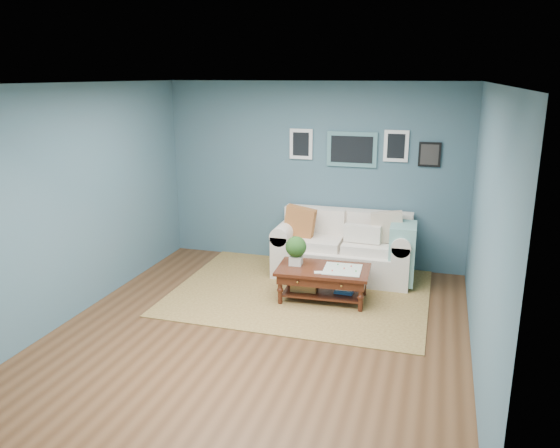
% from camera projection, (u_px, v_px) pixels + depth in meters
% --- Properties ---
extents(room_shell, '(5.00, 5.02, 2.70)m').
position_uv_depth(room_shell, '(263.00, 213.00, 5.82)').
color(room_shell, brown).
rests_on(room_shell, ground).
extents(area_rug, '(3.28, 2.63, 0.01)m').
position_uv_depth(area_rug, '(301.00, 291.00, 7.24)').
color(area_rug, brown).
rests_on(area_rug, ground).
extents(loveseat, '(1.96, 0.89, 1.00)m').
position_uv_depth(loveseat, '(349.00, 248.00, 7.72)').
color(loveseat, white).
rests_on(loveseat, ground).
extents(coffee_table, '(1.19, 0.73, 0.81)m').
position_uv_depth(coffee_table, '(319.00, 273.00, 6.90)').
color(coffee_table, '#38120A').
rests_on(coffee_table, ground).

